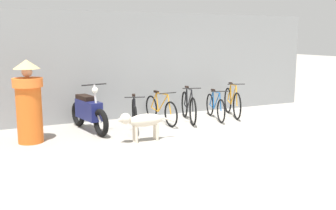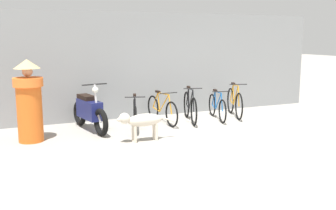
% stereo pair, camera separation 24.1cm
% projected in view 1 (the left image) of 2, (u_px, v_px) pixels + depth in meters
% --- Properties ---
extents(ground_plane, '(60.00, 60.00, 0.00)m').
position_uv_depth(ground_plane, '(234.00, 140.00, 8.20)').
color(ground_plane, '#9E998E').
extents(shop_wall_back, '(9.12, 0.20, 2.77)m').
position_uv_depth(shop_wall_back, '(168.00, 64.00, 10.82)').
color(shop_wall_back, gray).
rests_on(shop_wall_back, ground).
extents(bicycle_0, '(0.61, 1.59, 0.82)m').
position_uv_depth(bicycle_0, '(134.00, 115.00, 9.21)').
color(bicycle_0, black).
rests_on(bicycle_0, ground).
extents(bicycle_1, '(0.46, 1.68, 0.82)m').
position_uv_depth(bicycle_1, '(161.00, 110.00, 9.81)').
color(bicycle_1, black).
rests_on(bicycle_1, ground).
extents(bicycle_2, '(0.59, 1.67, 0.91)m').
position_uv_depth(bicycle_2, '(188.00, 107.00, 10.01)').
color(bicycle_2, black).
rests_on(bicycle_2, ground).
extents(bicycle_3, '(0.53, 1.52, 0.79)m').
position_uv_depth(bicycle_3, '(215.00, 107.00, 10.28)').
color(bicycle_3, black).
rests_on(bicycle_3, ground).
extents(bicycle_4, '(0.63, 1.58, 0.93)m').
position_uv_depth(bicycle_4, '(232.00, 102.00, 10.66)').
color(bicycle_4, black).
rests_on(bicycle_4, ground).
extents(motorcycle, '(0.58, 1.84, 1.12)m').
position_uv_depth(motorcycle, '(89.00, 112.00, 8.95)').
color(motorcycle, black).
rests_on(motorcycle, ground).
extents(stray_dog, '(1.26, 0.26, 0.63)m').
position_uv_depth(stray_dog, '(142.00, 121.00, 8.05)').
color(stray_dog, beige).
rests_on(stray_dog, ground).
extents(person_in_robes, '(0.84, 0.84, 1.69)m').
position_uv_depth(person_in_robes, '(29.00, 101.00, 7.91)').
color(person_in_robes, orange).
rests_on(person_in_robes, ground).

